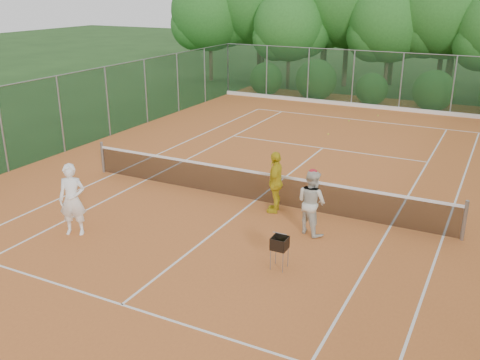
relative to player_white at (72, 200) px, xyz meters
name	(u,v)px	position (x,y,z in m)	size (l,w,h in m)	color
ground	(255,201)	(3.26, 4.24, -0.98)	(120.00, 120.00, 0.00)	#1E4017
clay_court	(255,201)	(3.26, 4.24, -0.97)	(18.00, 36.00, 0.02)	#C5692D
tennis_net	(255,185)	(3.26, 4.24, -0.45)	(11.97, 0.10, 1.10)	gray
player_white	(72,200)	(0.00, 0.00, 0.00)	(0.70, 0.46, 1.93)	white
player_center_grp	(312,202)	(5.54, 2.87, -0.08)	(1.06, 0.96, 1.79)	beige
player_yellow	(276,182)	(4.12, 3.79, -0.06)	(1.06, 0.44, 1.81)	gold
ball_hopper	(280,244)	(5.55, 0.74, -0.34)	(0.35, 0.35, 0.79)	gray
stray_ball_a	(349,121)	(2.91, 15.61, -0.93)	(0.07, 0.07, 0.07)	#ADCA2F
stray_ball_b	(378,115)	(3.90, 17.39, -0.93)	(0.07, 0.07, 0.07)	#ACC52E
stray_ball_c	(328,134)	(2.80, 12.75, -0.93)	(0.07, 0.07, 0.07)	#DAEC36
court_markings	(255,201)	(3.26, 4.24, -0.96)	(11.03, 23.83, 0.01)	white
fence_back	(377,80)	(3.26, 19.24, 0.54)	(18.07, 0.07, 3.00)	#19381E
fence_left	(2,131)	(-5.74, 2.74, 0.54)	(0.07, 33.07, 3.00)	#19381E
tropical_treeline	(428,7)	(4.69, 24.46, 4.13)	(32.10, 8.49, 15.03)	brown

